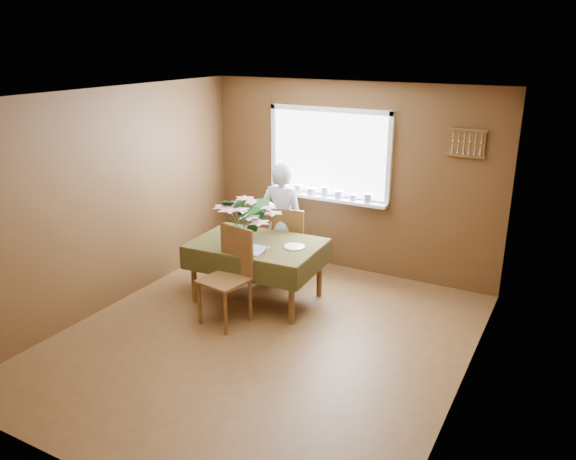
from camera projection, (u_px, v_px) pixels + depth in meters
The scene contains 15 objects.
floor at pixel (263, 339), 5.88m from camera, with size 4.50×4.50×0.00m, color brown.
ceiling at pixel (259, 96), 5.08m from camera, with size 4.50×4.50×0.00m, color white.
wall_back at pixel (350, 179), 7.35m from camera, with size 4.00×4.00×0.00m, color brown.
wall_front at pixel (80, 324), 3.61m from camera, with size 4.00×4.00×0.00m, color brown.
wall_left at pixel (111, 200), 6.39m from camera, with size 4.50×4.50×0.00m, color brown.
wall_right at pixel (471, 264), 4.57m from camera, with size 4.50×4.50×0.00m, color brown.
window_assembly at pixel (328, 170), 7.41m from camera, with size 1.72×0.20×1.22m.
spoon_rack at pixel (467, 143), 6.47m from camera, with size 0.44×0.05×0.33m.
dining_table at pixel (257, 249), 6.61m from camera, with size 1.55×1.10×0.73m.
chair_far at pixel (290, 240), 7.23m from camera, with size 0.49×0.49×0.97m.
chair_near at pixel (230, 272), 6.13m from camera, with size 0.53×0.53×1.07m.
seated_woman at pixel (282, 222), 7.15m from camera, with size 0.57×0.37×1.55m, color white.
flower_bouquet at pixel (245, 217), 6.35m from camera, with size 0.62×0.62×0.53m.
side_plate at pixel (294, 247), 6.43m from camera, with size 0.24×0.24×0.01m, color white.
table_knife at pixel (266, 250), 6.32m from camera, with size 0.02×0.20×0.00m, color silver.
Camera 1 is at (2.72, -4.44, 2.99)m, focal length 35.00 mm.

